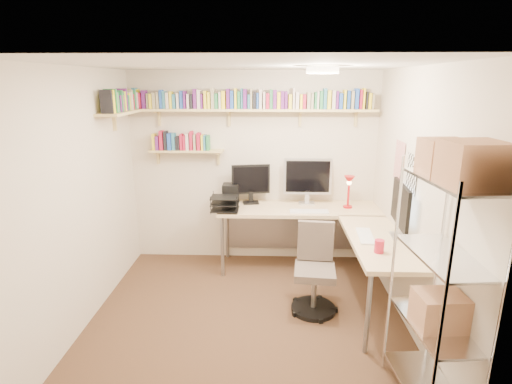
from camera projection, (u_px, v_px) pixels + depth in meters
ground at (247, 316)px, 4.15m from camera, size 3.20×3.20×0.00m
room_shell at (247, 171)px, 3.74m from camera, size 3.24×3.04×2.52m
wall_shelves at (218, 110)px, 4.88m from camera, size 3.12×1.09×0.80m
corner_desk at (309, 215)px, 4.79m from camera, size 2.20×2.10×1.43m
office_chair at (314, 274)px, 4.21m from camera, size 0.49×0.50×0.94m
wire_rack at (450, 235)px, 2.65m from camera, size 0.46×0.82×2.02m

